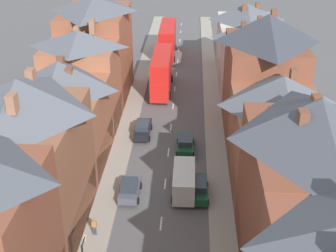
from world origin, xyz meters
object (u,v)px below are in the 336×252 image
(double_decker_bus_lead, at_px, (167,40))
(car_near_blue, at_px, (198,188))
(car_parked_right_b, at_px, (130,189))
(double_decker_bus_mid_street, at_px, (162,71))
(car_parked_right_a, at_px, (143,129))
(car_mid_black, at_px, (185,144))
(pedestrian_mid_right, at_px, (94,226))
(car_parked_left_a, at_px, (159,53))
(delivery_van, at_px, (184,181))

(double_decker_bus_lead, relative_size, car_near_blue, 2.53)
(car_parked_right_b, bearing_deg, double_decker_bus_mid_street, 87.10)
(car_parked_right_a, bearing_deg, car_mid_black, -33.98)
(double_decker_bus_lead, bearing_deg, pedestrian_mid_right, -94.20)
(double_decker_bus_mid_street, xyz_separation_m, car_parked_left_a, (-1.29, 14.41, -2.01))
(car_parked_right_b, xyz_separation_m, pedestrian_mid_right, (-2.12, -5.68, 0.23))
(car_mid_black, bearing_deg, car_parked_left_a, 98.90)
(double_decker_bus_mid_street, relative_size, pedestrian_mid_right, 6.71)
(car_parked_left_a, height_order, car_mid_black, car_mid_black)
(car_near_blue, relative_size, car_parked_right_a, 0.93)
(car_parked_right_b, relative_size, pedestrian_mid_right, 2.42)
(car_parked_right_a, xyz_separation_m, car_parked_right_b, (0.00, -11.90, -0.05))
(car_parked_left_a, relative_size, delivery_van, 0.85)
(car_mid_black, relative_size, car_parked_right_b, 1.15)
(double_decker_bus_lead, relative_size, car_parked_left_a, 2.44)
(car_mid_black, relative_size, pedestrian_mid_right, 2.77)
(delivery_van, bearing_deg, car_parked_right_b, -171.40)
(car_parked_right_b, bearing_deg, car_mid_black, 60.31)
(delivery_van, bearing_deg, car_parked_right_a, 113.71)
(car_parked_right_b, bearing_deg, delivery_van, 8.60)
(car_parked_left_a, relative_size, car_mid_black, 0.99)
(car_parked_right_b, height_order, delivery_van, delivery_van)
(car_mid_black, bearing_deg, car_parked_right_a, 146.02)
(car_mid_black, bearing_deg, double_decker_bus_mid_street, 102.07)
(car_near_blue, distance_m, car_mid_black, 8.40)
(double_decker_bus_mid_street, relative_size, car_parked_left_a, 2.44)
(car_near_blue, xyz_separation_m, car_parked_right_a, (-6.20, 11.60, -0.00))
(double_decker_bus_mid_street, bearing_deg, car_parked_left_a, 95.12)
(double_decker_bus_lead, relative_size, car_parked_right_a, 2.36)
(double_decker_bus_mid_street, height_order, car_parked_right_b, double_decker_bus_mid_street)
(car_near_blue, xyz_separation_m, car_mid_black, (-1.30, 8.30, 0.00))
(car_parked_right_a, height_order, pedestrian_mid_right, pedestrian_mid_right)
(double_decker_bus_mid_street, distance_m, car_parked_left_a, 14.61)
(double_decker_bus_lead, height_order, double_decker_bus_mid_street, same)
(car_mid_black, xyz_separation_m, car_parked_right_b, (-4.90, -8.60, -0.05))
(car_mid_black, distance_m, car_parked_right_b, 9.89)
(car_mid_black, height_order, delivery_van, delivery_van)
(car_parked_left_a, bearing_deg, car_parked_right_b, -90.00)
(car_near_blue, distance_m, car_parked_right_b, 6.21)
(double_decker_bus_mid_street, relative_size, car_near_blue, 2.53)
(double_decker_bus_lead, bearing_deg, delivery_van, -84.85)
(double_decker_bus_lead, xyz_separation_m, car_parked_left_a, (-1.29, -0.91, -2.01))
(pedestrian_mid_right, bearing_deg, car_parked_left_a, 87.34)
(double_decker_bus_mid_street, distance_m, car_parked_right_a, 13.78)
(car_parked_left_a, xyz_separation_m, car_parked_right_b, (0.00, -39.88, -0.00))
(double_decker_bus_lead, bearing_deg, car_parked_left_a, -144.92)
(double_decker_bus_mid_street, xyz_separation_m, car_parked_right_a, (-1.29, -13.57, -1.97))
(double_decker_bus_lead, xyz_separation_m, double_decker_bus_mid_street, (0.00, -15.32, 0.00))
(car_mid_black, xyz_separation_m, pedestrian_mid_right, (-7.02, -14.28, 0.18))
(car_near_blue, distance_m, car_parked_right_a, 13.16)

